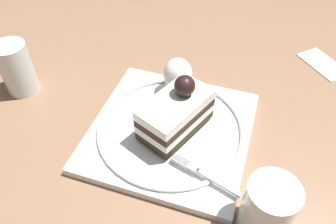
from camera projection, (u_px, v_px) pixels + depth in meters
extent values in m
plane|color=#8F694D|center=(168.00, 143.00, 0.53)|extent=(2.40, 2.40, 0.00)
cube|color=white|center=(168.00, 131.00, 0.54)|extent=(0.27, 0.27, 0.01)
torus|color=white|center=(168.00, 127.00, 0.53)|extent=(0.26, 0.26, 0.01)
cube|color=black|center=(175.00, 124.00, 0.52)|extent=(0.13, 0.11, 0.01)
cube|color=#ECEECE|center=(175.00, 118.00, 0.51)|extent=(0.13, 0.11, 0.01)
cube|color=#311718|center=(175.00, 112.00, 0.50)|extent=(0.13, 0.11, 0.01)
cube|color=white|center=(176.00, 105.00, 0.49)|extent=(0.13, 0.11, 0.01)
cube|color=white|center=(176.00, 101.00, 0.49)|extent=(0.13, 0.11, 0.00)
sphere|color=black|center=(185.00, 86.00, 0.48)|extent=(0.03, 0.03, 0.03)
ellipsoid|color=white|center=(178.00, 74.00, 0.57)|extent=(0.05, 0.05, 0.06)
cube|color=silver|center=(218.00, 183.00, 0.45)|extent=(0.03, 0.06, 0.00)
cube|color=silver|center=(193.00, 168.00, 0.47)|extent=(0.02, 0.02, 0.00)
cube|color=silver|center=(183.00, 158.00, 0.48)|extent=(0.01, 0.03, 0.00)
cube|color=silver|center=(181.00, 160.00, 0.48)|extent=(0.01, 0.03, 0.00)
cube|color=silver|center=(180.00, 162.00, 0.48)|extent=(0.01, 0.03, 0.00)
cube|color=silver|center=(179.00, 163.00, 0.48)|extent=(0.01, 0.03, 0.00)
cylinder|color=white|center=(267.00, 209.00, 0.40)|extent=(0.06, 0.06, 0.09)
cylinder|color=#B7232D|center=(265.00, 214.00, 0.41)|extent=(0.06, 0.06, 0.06)
cylinder|color=white|center=(17.00, 68.00, 0.59)|extent=(0.06, 0.06, 0.10)
cylinder|color=beige|center=(19.00, 75.00, 0.60)|extent=(0.05, 0.05, 0.06)
cube|color=beige|center=(323.00, 64.00, 0.67)|extent=(0.11, 0.10, 0.00)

